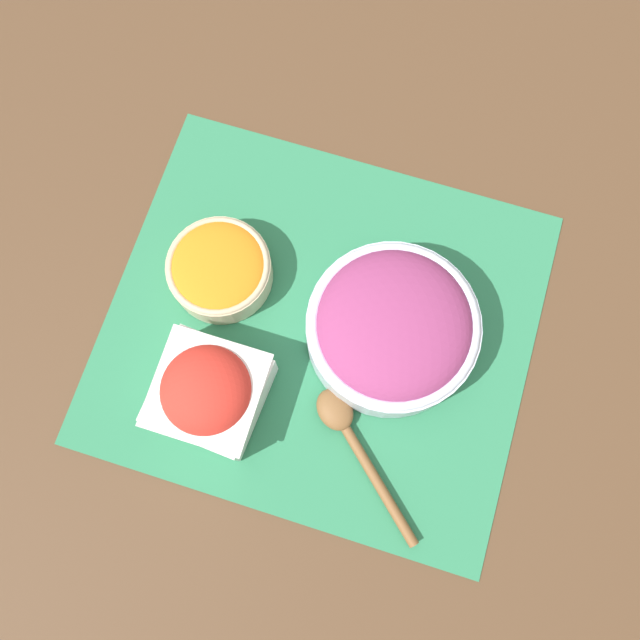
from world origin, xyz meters
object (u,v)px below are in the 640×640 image
tomato_bowl (209,392)px  onion_bowl (393,327)px  carrot_bowl (220,269)px  wooden_spoon (349,434)px

tomato_bowl → onion_bowl: (0.18, 0.13, 0.00)m
tomato_bowl → carrot_bowl: bearing=105.5°
tomato_bowl → onion_bowl: size_ratio=0.62×
tomato_bowl → onion_bowl: 0.22m
tomato_bowl → wooden_spoon: tomato_bowl is taller
onion_bowl → carrot_bowl: (-0.22, 0.01, -0.02)m
wooden_spoon → tomato_bowl: bearing=-178.5°
tomato_bowl → wooden_spoon: size_ratio=0.75×
carrot_bowl → onion_bowl: bearing=-3.3°
carrot_bowl → wooden_spoon: 0.25m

